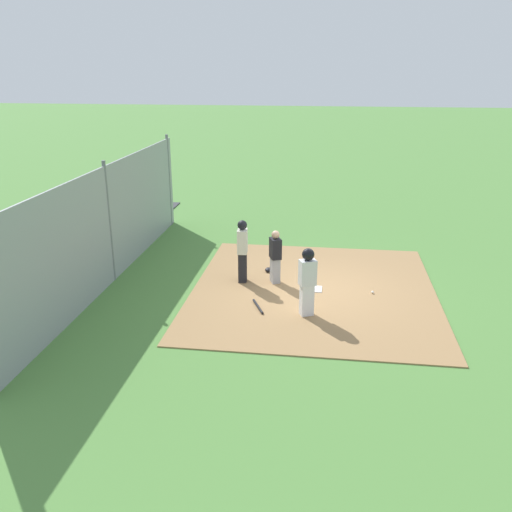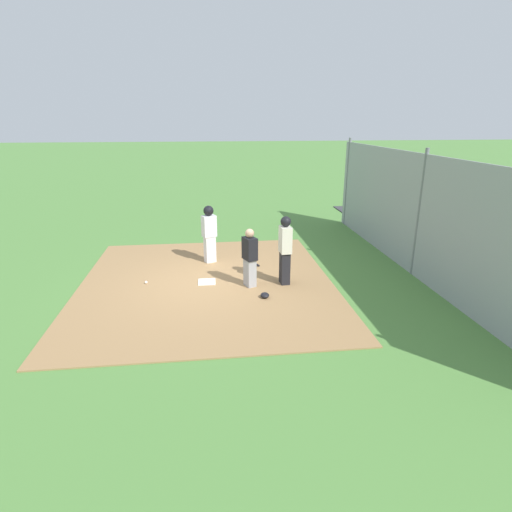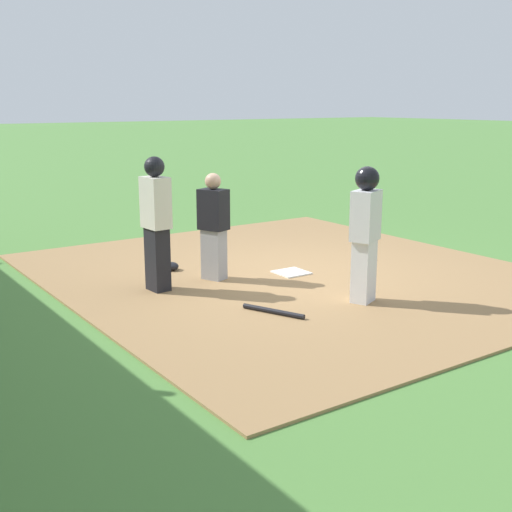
{
  "view_description": "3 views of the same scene",
  "coord_description": "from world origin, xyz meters",
  "px_view_note": "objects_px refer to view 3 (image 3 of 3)",
  "views": [
    {
      "loc": [
        13.58,
        0.3,
        5.7
      ],
      "look_at": [
        -0.18,
        -1.58,
        0.83
      ],
      "focal_mm": 38.34,
      "sensor_mm": 36.0,
      "label": 1
    },
    {
      "loc": [
        -9.98,
        -0.05,
        4.04
      ],
      "look_at": [
        0.11,
        -1.29,
        0.65
      ],
      "focal_mm": 29.03,
      "sensor_mm": 36.0,
      "label": 2
    },
    {
      "loc": [
        7.32,
        -5.69,
        2.46
      ],
      "look_at": [
        0.9,
        -1.25,
        0.63
      ],
      "focal_mm": 46.41,
      "sensor_mm": 36.0,
      "label": 3
    }
  ],
  "objects_px": {
    "baseball": "(373,258)",
    "home_plate": "(291,272)",
    "runner": "(365,225)",
    "catcher": "(214,226)",
    "umpire": "(156,221)",
    "baseball_bat": "(273,311)",
    "catcher_mask": "(171,266)"
  },
  "relations": [
    {
      "from": "baseball_bat",
      "to": "catcher_mask",
      "type": "height_order",
      "value": "catcher_mask"
    },
    {
      "from": "home_plate",
      "to": "catcher",
      "type": "height_order",
      "value": "catcher"
    },
    {
      "from": "catcher_mask",
      "to": "catcher",
      "type": "bearing_deg",
      "value": 19.12
    },
    {
      "from": "home_plate",
      "to": "catcher",
      "type": "distance_m",
      "value": 1.36
    },
    {
      "from": "runner",
      "to": "catcher_mask",
      "type": "height_order",
      "value": "runner"
    },
    {
      "from": "umpire",
      "to": "runner",
      "type": "relative_size",
      "value": 1.04
    },
    {
      "from": "baseball",
      "to": "catcher",
      "type": "bearing_deg",
      "value": -99.78
    },
    {
      "from": "baseball",
      "to": "runner",
      "type": "bearing_deg",
      "value": -47.54
    },
    {
      "from": "catcher",
      "to": "baseball",
      "type": "xyz_separation_m",
      "value": [
        0.45,
        2.62,
        -0.72
      ]
    },
    {
      "from": "umpire",
      "to": "baseball",
      "type": "bearing_deg",
      "value": -10.44
    },
    {
      "from": "catcher",
      "to": "baseball",
      "type": "relative_size",
      "value": 20.01
    },
    {
      "from": "umpire",
      "to": "runner",
      "type": "xyz_separation_m",
      "value": [
        1.91,
        1.85,
        0.04
      ]
    },
    {
      "from": "catcher",
      "to": "umpire",
      "type": "relative_size",
      "value": 0.85
    },
    {
      "from": "runner",
      "to": "baseball",
      "type": "relative_size",
      "value": 22.64
    },
    {
      "from": "umpire",
      "to": "home_plate",
      "type": "bearing_deg",
      "value": -13.04
    },
    {
      "from": "umpire",
      "to": "catcher_mask",
      "type": "distance_m",
      "value": 1.35
    },
    {
      "from": "baseball_bat",
      "to": "catcher",
      "type": "bearing_deg",
      "value": 148.75
    },
    {
      "from": "catcher",
      "to": "baseball_bat",
      "type": "relative_size",
      "value": 1.82
    },
    {
      "from": "home_plate",
      "to": "runner",
      "type": "distance_m",
      "value": 1.87
    },
    {
      "from": "catcher_mask",
      "to": "runner",
      "type": "bearing_deg",
      "value": 24.11
    },
    {
      "from": "catcher",
      "to": "baseball",
      "type": "bearing_deg",
      "value": -31.64
    },
    {
      "from": "umpire",
      "to": "catcher",
      "type": "bearing_deg",
      "value": -0.35
    },
    {
      "from": "catcher",
      "to": "umpire",
      "type": "distance_m",
      "value": 0.91
    },
    {
      "from": "catcher",
      "to": "catcher_mask",
      "type": "bearing_deg",
      "value": 87.26
    },
    {
      "from": "home_plate",
      "to": "baseball_bat",
      "type": "bearing_deg",
      "value": -44.07
    },
    {
      "from": "baseball",
      "to": "home_plate",
      "type": "bearing_deg",
      "value": -93.03
    },
    {
      "from": "home_plate",
      "to": "baseball_bat",
      "type": "relative_size",
      "value": 0.54
    },
    {
      "from": "home_plate",
      "to": "umpire",
      "type": "relative_size",
      "value": 0.25
    },
    {
      "from": "baseball_bat",
      "to": "catcher_mask",
      "type": "relative_size",
      "value": 3.39
    },
    {
      "from": "home_plate",
      "to": "umpire",
      "type": "height_order",
      "value": "umpire"
    },
    {
      "from": "home_plate",
      "to": "umpire",
      "type": "xyz_separation_m",
      "value": [
        -0.31,
        -1.97,
        0.91
      ]
    },
    {
      "from": "baseball_bat",
      "to": "baseball",
      "type": "xyz_separation_m",
      "value": [
        -1.28,
        2.86,
        0.01
      ]
    }
  ]
}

